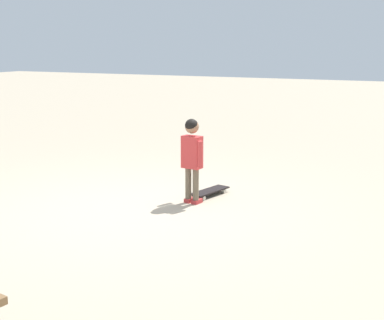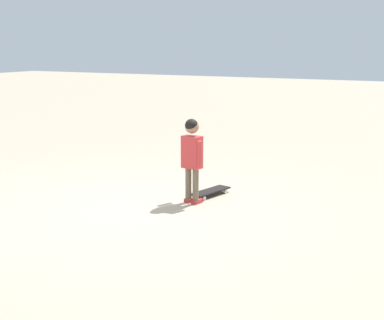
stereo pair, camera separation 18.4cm
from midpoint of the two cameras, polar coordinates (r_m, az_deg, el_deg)
ground_plane at (r=6.73m, az=-5.46°, el=-5.09°), size 50.00×50.00×0.00m
child_person at (r=6.81m, az=0.78°, el=0.88°), size 0.26×0.35×1.06m
skateboard at (r=7.28m, az=2.61°, el=-3.23°), size 0.66×0.33×0.07m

